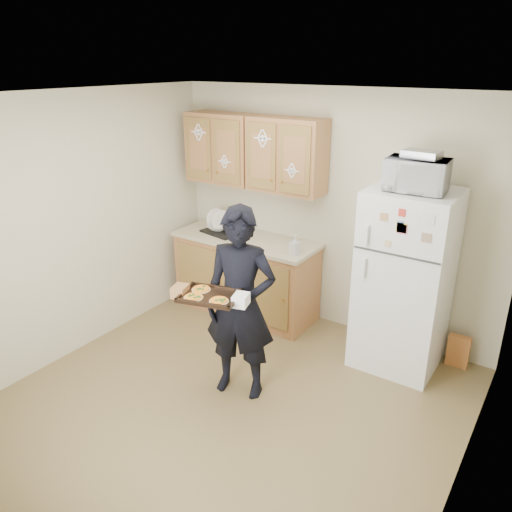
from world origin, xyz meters
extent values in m
plane|color=olive|center=(0.00, 0.00, 0.00)|extent=(3.60, 3.60, 0.00)
plane|color=silver|center=(0.00, 0.00, 2.50)|extent=(3.60, 3.60, 0.00)
cube|color=beige|center=(0.00, 1.80, 1.25)|extent=(3.60, 0.04, 2.50)
cube|color=beige|center=(0.00, -1.80, 1.25)|extent=(3.60, 0.04, 2.50)
cube|color=beige|center=(-1.80, 0.00, 1.25)|extent=(0.04, 3.60, 2.50)
cube|color=beige|center=(1.80, 0.00, 1.25)|extent=(0.04, 3.60, 2.50)
cube|color=white|center=(0.95, 1.43, 0.85)|extent=(0.75, 0.70, 1.70)
cube|color=#985B34|center=(-0.85, 1.48, 0.43)|extent=(1.60, 0.60, 0.86)
cube|color=beige|center=(-0.85, 1.48, 0.88)|extent=(1.64, 0.64, 0.04)
cube|color=#985B34|center=(-1.25, 1.61, 1.83)|extent=(0.80, 0.33, 0.75)
cube|color=#985B34|center=(-0.43, 1.61, 1.83)|extent=(0.80, 0.33, 0.75)
cube|color=#E7AA51|center=(1.47, 1.67, 0.16)|extent=(0.20, 0.07, 0.32)
imported|color=black|center=(-0.04, 0.23, 0.84)|extent=(0.70, 0.56, 1.68)
cube|color=black|center=(-0.12, -0.06, 1.01)|extent=(0.53, 0.44, 0.04)
cylinder|color=gold|center=(-0.20, -0.16, 1.02)|extent=(0.15, 0.15, 0.02)
cylinder|color=gold|center=(0.00, -0.10, 1.02)|extent=(0.15, 0.15, 0.02)
cylinder|color=gold|center=(-0.24, -0.01, 1.02)|extent=(0.15, 0.15, 0.02)
imported|color=white|center=(0.96, 1.38, 1.84)|extent=(0.52, 0.37, 0.28)
cube|color=silver|center=(0.97, 1.41, 2.01)|extent=(0.31, 0.23, 0.06)
cube|color=black|center=(-1.17, 1.48, 0.99)|extent=(0.49, 0.40, 0.17)
imported|color=white|center=(-1.23, 1.48, 0.95)|extent=(0.29, 0.29, 0.06)
imported|color=white|center=(-0.15, 1.35, 1.00)|extent=(0.11, 0.11, 0.20)
camera|label=1|loc=(2.12, -2.77, 2.74)|focal=35.00mm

